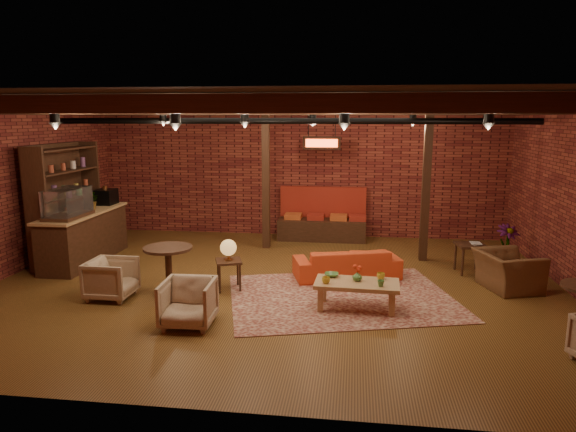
# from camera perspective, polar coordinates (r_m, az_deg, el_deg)

# --- Properties ---
(floor) EXTENTS (10.00, 10.00, 0.00)m
(floor) POSITION_cam_1_polar(r_m,az_deg,el_deg) (9.18, -1.46, -7.67)
(floor) COLOR #3E270F
(floor) RESTS_ON ground
(ceiling) EXTENTS (10.00, 8.00, 0.02)m
(ceiling) POSITION_cam_1_polar(r_m,az_deg,el_deg) (8.71, -1.57, 12.72)
(ceiling) COLOR black
(ceiling) RESTS_ON wall_back
(wall_back) EXTENTS (10.00, 0.02, 3.20)m
(wall_back) POSITION_cam_1_polar(r_m,az_deg,el_deg) (12.74, 1.29, 4.95)
(wall_back) COLOR maroon
(wall_back) RESTS_ON ground
(wall_front) EXTENTS (10.00, 0.02, 3.20)m
(wall_front) POSITION_cam_1_polar(r_m,az_deg,el_deg) (4.97, -8.69, -4.71)
(wall_front) COLOR maroon
(wall_front) RESTS_ON ground
(wall_left) EXTENTS (0.02, 8.00, 3.20)m
(wall_left) POSITION_cam_1_polar(r_m,az_deg,el_deg) (10.77, -28.83, 2.49)
(wall_left) COLOR maroon
(wall_left) RESTS_ON ground
(ceiling_beams) EXTENTS (9.80, 6.40, 0.22)m
(ceiling_beams) POSITION_cam_1_polar(r_m,az_deg,el_deg) (8.70, -1.56, 11.93)
(ceiling_beams) COLOR black
(ceiling_beams) RESTS_ON ceiling
(ceiling_pipe) EXTENTS (9.60, 0.12, 0.12)m
(ceiling_pipe) POSITION_cam_1_polar(r_m,az_deg,el_deg) (10.29, -0.14, 10.50)
(ceiling_pipe) COLOR black
(ceiling_pipe) RESTS_ON ceiling
(post_left) EXTENTS (0.16, 0.16, 3.20)m
(post_left) POSITION_cam_1_polar(r_m,az_deg,el_deg) (11.44, -2.47, 4.26)
(post_left) COLOR black
(post_left) RESTS_ON ground
(post_right) EXTENTS (0.16, 0.16, 3.20)m
(post_right) POSITION_cam_1_polar(r_m,az_deg,el_deg) (10.78, 15.11, 3.48)
(post_right) COLOR black
(post_right) RESTS_ON ground
(service_counter) EXTENTS (0.80, 2.50, 1.60)m
(service_counter) POSITION_cam_1_polar(r_m,az_deg,el_deg) (11.24, -21.77, -0.77)
(service_counter) COLOR black
(service_counter) RESTS_ON ground
(plant_counter) EXTENTS (0.35, 0.39, 0.30)m
(plant_counter) POSITION_cam_1_polar(r_m,az_deg,el_deg) (11.29, -20.99, 1.51)
(plant_counter) COLOR #337F33
(plant_counter) RESTS_ON service_counter
(shelving_hutch) EXTENTS (0.52, 2.00, 2.40)m
(shelving_hutch) POSITION_cam_1_polar(r_m,az_deg,el_deg) (11.46, -23.42, 1.36)
(shelving_hutch) COLOR black
(shelving_hutch) RESTS_ON ground
(banquette) EXTENTS (2.10, 0.70, 1.00)m
(banquette) POSITION_cam_1_polar(r_m,az_deg,el_deg) (12.41, 3.80, -0.37)
(banquette) COLOR maroon
(banquette) RESTS_ON ground
(service_sign) EXTENTS (0.86, 0.06, 0.30)m
(service_sign) POSITION_cam_1_polar(r_m,az_deg,el_deg) (11.73, 3.77, 8.09)
(service_sign) COLOR #EA4717
(service_sign) RESTS_ON ceiling
(ceiling_spotlights) EXTENTS (6.40, 4.40, 0.28)m
(ceiling_spotlights) POSITION_cam_1_polar(r_m,az_deg,el_deg) (8.70, -1.55, 10.48)
(ceiling_spotlights) COLOR black
(ceiling_spotlights) RESTS_ON ceiling
(rug) EXTENTS (4.19, 3.59, 0.01)m
(rug) POSITION_cam_1_polar(r_m,az_deg,el_deg) (8.63, 5.92, -8.92)
(rug) COLOR maroon
(rug) RESTS_ON floor
(sofa) EXTENTS (2.05, 1.26, 0.56)m
(sofa) POSITION_cam_1_polar(r_m,az_deg,el_deg) (9.56, 6.54, -5.22)
(sofa) COLOR red
(sofa) RESTS_ON floor
(coffee_table) EXTENTS (1.31, 0.70, 0.69)m
(coffee_table) POSITION_cam_1_polar(r_m,az_deg,el_deg) (8.03, 7.57, -7.58)
(coffee_table) COLOR #A3724C
(coffee_table) RESTS_ON floor
(side_table_lamp) EXTENTS (0.54, 0.54, 0.89)m
(side_table_lamp) POSITION_cam_1_polar(r_m,az_deg,el_deg) (8.82, -6.64, -3.95)
(side_table_lamp) COLOR black
(side_table_lamp) RESTS_ON floor
(round_table_left) EXTENTS (0.80, 0.80, 0.83)m
(round_table_left) POSITION_cam_1_polar(r_m,az_deg,el_deg) (8.73, -13.14, -5.07)
(round_table_left) COLOR black
(round_table_left) RESTS_ON floor
(armchair_a) EXTENTS (0.67, 0.71, 0.72)m
(armchair_a) POSITION_cam_1_polar(r_m,az_deg,el_deg) (8.92, -19.02, -6.40)
(armchair_a) COLOR beige
(armchair_a) RESTS_ON floor
(armchair_b) EXTENTS (0.74, 0.70, 0.74)m
(armchair_b) POSITION_cam_1_polar(r_m,az_deg,el_deg) (7.51, -11.05, -9.22)
(armchair_b) COLOR beige
(armchair_b) RESTS_ON floor
(armchair_right) EXTENTS (0.92, 1.15, 0.88)m
(armchair_right) POSITION_cam_1_polar(r_m,az_deg,el_deg) (9.62, 23.24, -4.99)
(armchair_right) COLOR brown
(armchair_right) RESTS_ON floor
(side_table_book) EXTENTS (0.58, 0.58, 0.59)m
(side_table_book) POSITION_cam_1_polar(r_m,az_deg,el_deg) (10.34, 19.62, -3.15)
(side_table_book) COLOR black
(side_table_book) RESTS_ON floor
(plant_tall) EXTENTS (1.78, 1.78, 2.49)m
(plant_tall) POSITION_cam_1_polar(r_m,az_deg,el_deg) (10.98, 23.44, 1.21)
(plant_tall) COLOR #4C7F4C
(plant_tall) RESTS_ON floor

